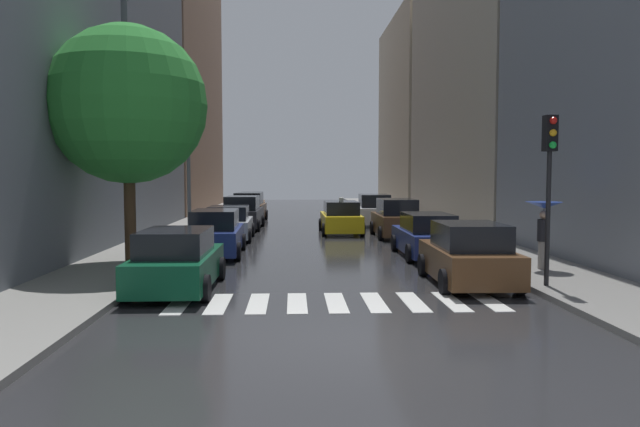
# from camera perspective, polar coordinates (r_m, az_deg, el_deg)

# --- Properties ---
(ground_plane) EXTENTS (28.00, 72.00, 0.04)m
(ground_plane) POSITION_cam_1_polar(r_m,az_deg,el_deg) (34.34, -0.96, -1.23)
(ground_plane) COLOR #2A2A2D
(sidewalk_left) EXTENTS (3.00, 72.00, 0.15)m
(sidewalk_left) POSITION_cam_1_polar(r_m,az_deg,el_deg) (34.76, -11.73, -1.09)
(sidewalk_left) COLOR gray
(sidewalk_left) RESTS_ON ground
(sidewalk_right) EXTENTS (3.00, 72.00, 0.15)m
(sidewalk_right) POSITION_cam_1_polar(r_m,az_deg,el_deg) (35.13, 9.70, -1.02)
(sidewalk_right) COLOR gray
(sidewalk_right) RESTS_ON ground
(crosswalk_stripes) EXTENTS (7.65, 2.20, 0.01)m
(crosswalk_stripes) POSITION_cam_1_polar(r_m,az_deg,el_deg) (13.91, 1.54, -8.54)
(crosswalk_stripes) COLOR silver
(crosswalk_stripes) RESTS_ON ground
(building_left_mid) EXTENTS (6.00, 12.64, 20.34)m
(building_left_mid) POSITION_cam_1_polar(r_m,az_deg,el_deg) (34.64, -20.11, 15.53)
(building_left_mid) COLOR slate
(building_left_mid) RESTS_ON ground
(building_left_far) EXTENTS (6.00, 20.75, 21.45)m
(building_left_far) POSITION_cam_1_polar(r_m,az_deg,el_deg) (51.31, -14.17, 12.35)
(building_left_far) COLOR #8C6B56
(building_left_far) RESTS_ON ground
(building_right_mid) EXTENTS (6.00, 18.79, 19.06)m
(building_right_mid) POSITION_cam_1_polar(r_m,az_deg,el_deg) (38.09, 16.23, 13.53)
(building_right_mid) COLOR #9E9384
(building_right_mid) RESTS_ON ground
(building_right_far) EXTENTS (6.00, 16.30, 17.01)m
(building_right_far) POSITION_cam_1_polar(r_m,az_deg,el_deg) (55.68, 9.97, 9.41)
(building_right_far) COLOR #B2A38C
(building_right_far) RESTS_ON ground
(parked_car_left_nearest) EXTENTS (2.06, 4.42, 1.58)m
(parked_car_left_nearest) POSITION_cam_1_polar(r_m,az_deg,el_deg) (15.67, -13.55, -4.50)
(parked_car_left_nearest) COLOR #0C4C2D
(parked_car_left_nearest) RESTS_ON ground
(parked_car_left_second) EXTENTS (2.08, 4.51, 1.68)m
(parked_car_left_second) POSITION_cam_1_polar(r_m,az_deg,el_deg) (22.15, -9.98, -1.95)
(parked_car_left_second) COLOR navy
(parked_car_left_second) RESTS_ON ground
(parked_car_left_third) EXTENTS (2.19, 4.11, 1.55)m
(parked_car_left_third) POSITION_cam_1_polar(r_m,az_deg,el_deg) (27.31, -8.71, -0.98)
(parked_car_left_third) COLOR #B2B7BF
(parked_car_left_third) RESTS_ON ground
(parked_car_left_fourth) EXTENTS (2.24, 4.67, 1.80)m
(parked_car_left_fourth) POSITION_cam_1_polar(r_m,az_deg,el_deg) (32.68, -7.43, -0.01)
(parked_car_left_fourth) COLOR black
(parked_car_left_fourth) RESTS_ON ground
(parked_car_left_fifth) EXTENTS (2.21, 4.23, 1.82)m
(parked_car_left_fifth) POSITION_cam_1_polar(r_m,az_deg,el_deg) (37.99, -6.81, 0.53)
(parked_car_left_fifth) COLOR brown
(parked_car_left_fifth) RESTS_ON ground
(parked_car_left_sixth) EXTENTS (2.20, 4.51, 1.68)m
(parked_car_left_sixth) POSITION_cam_1_polar(r_m,az_deg,el_deg) (44.33, -6.50, 0.92)
(parked_car_left_sixth) COLOR brown
(parked_car_left_sixth) RESTS_ON ground
(parked_car_right_nearest) EXTENTS (2.17, 4.20, 1.68)m
(parked_car_right_nearest) POSITION_cam_1_polar(r_m,az_deg,el_deg) (16.52, 14.04, -3.95)
(parked_car_right_nearest) COLOR brown
(parked_car_right_nearest) RESTS_ON ground
(parked_car_right_second) EXTENTS (2.01, 4.68, 1.58)m
(parked_car_right_second) POSITION_cam_1_polar(r_m,az_deg,el_deg) (21.82, 10.17, -2.15)
(parked_car_right_second) COLOR navy
(parked_car_right_second) RESTS_ON ground
(parked_car_right_third) EXTENTS (2.07, 4.30, 1.82)m
(parked_car_right_third) POSITION_cam_1_polar(r_m,az_deg,el_deg) (28.39, 7.32, -0.56)
(parked_car_right_third) COLOR brown
(parked_car_right_third) RESTS_ON ground
(parked_car_right_fourth) EXTENTS (2.26, 4.75, 1.81)m
(parked_car_right_fourth) POSITION_cam_1_polar(r_m,az_deg,el_deg) (35.06, 5.19, 0.27)
(parked_car_right_fourth) COLOR silver
(parked_car_right_fourth) RESTS_ON ground
(taxi_midroad) EXTENTS (2.09, 4.61, 1.81)m
(taxi_midroad) POSITION_cam_1_polar(r_m,az_deg,el_deg) (30.06, 2.01, -0.45)
(taxi_midroad) COLOR yellow
(taxi_midroad) RESTS_ON ground
(pedestrian_foreground) EXTENTS (1.07, 1.07, 2.01)m
(pedestrian_foreground) POSITION_cam_1_polar(r_m,az_deg,el_deg) (18.89, 20.67, -0.52)
(pedestrian_foreground) COLOR gray
(pedestrian_foreground) RESTS_ON sidewalk_right
(street_tree_left) EXTENTS (4.97, 4.97, 7.49)m
(street_tree_left) POSITION_cam_1_polar(r_m,az_deg,el_deg) (19.87, -17.96, 9.87)
(street_tree_left) COLOR #513823
(street_tree_left) RESTS_ON sidewalk_left
(traffic_light_right_corner) EXTENTS (0.30, 0.42, 4.30)m
(traffic_light_right_corner) POSITION_cam_1_polar(r_m,az_deg,el_deg) (16.01, 21.17, 4.64)
(traffic_light_right_corner) COLOR black
(traffic_light_right_corner) RESTS_ON sidewalk_right
(lamp_post_left) EXTENTS (0.60, 0.28, 7.74)m
(lamp_post_left) POSITION_cam_1_polar(r_m,az_deg,el_deg) (26.73, -12.53, 7.09)
(lamp_post_left) COLOR #595B60
(lamp_post_left) RESTS_ON sidewalk_left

